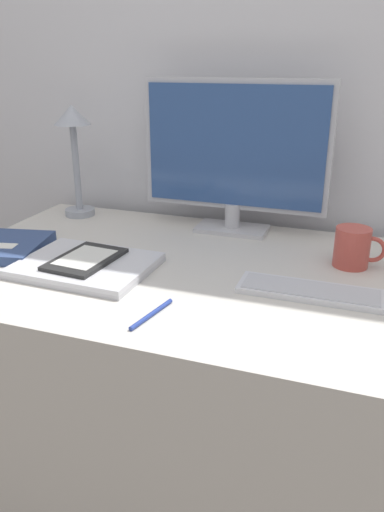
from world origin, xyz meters
TOP-DOWN VIEW (x-y plane):
  - wall_back at (0.00, 0.58)m, footprint 3.60×0.05m
  - desk at (0.00, 0.14)m, footprint 1.27×0.74m
  - monitor at (-0.01, 0.43)m, footprint 0.51×0.11m
  - keyboard at (0.25, 0.08)m, footprint 0.30×0.10m
  - laptop at (-0.25, 0.04)m, footprint 0.31×0.24m
  - ereader at (-0.26, 0.04)m, footprint 0.14×0.19m
  - desk_lamp at (-0.50, 0.42)m, footprint 0.11×0.11m
  - notebook at (-0.52, 0.08)m, footprint 0.24×0.24m
  - coffee_mug at (0.33, 0.27)m, footprint 0.12×0.08m
  - pen at (-0.02, -0.12)m, footprint 0.04×0.13m

SIDE VIEW (x-z plane):
  - desk at x=0.00m, z-range 0.00..0.75m
  - pen at x=-0.02m, z-range 0.75..0.76m
  - keyboard at x=0.25m, z-range 0.75..0.76m
  - laptop at x=-0.25m, z-range 0.75..0.77m
  - notebook at x=-0.52m, z-range 0.75..0.78m
  - ereader at x=-0.26m, z-range 0.77..0.78m
  - coffee_mug at x=0.33m, z-range 0.75..0.84m
  - monitor at x=-0.01m, z-range 0.76..1.18m
  - desk_lamp at x=-0.50m, z-range 0.82..1.15m
  - wall_back at x=0.00m, z-range 0.00..2.40m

